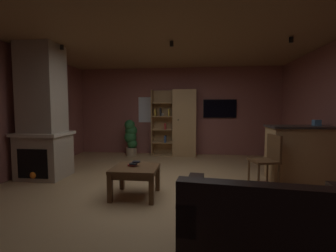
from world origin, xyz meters
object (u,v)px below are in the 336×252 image
table_book_1 (133,164)px  dining_chair (268,157)px  table_book_0 (132,165)px  potted_floor_plant (131,136)px  coffee_table (135,172)px  stone_fireplace (43,119)px  tissue_box (317,123)px  wall_mounted_tv (220,109)px  kitchen_bar_counter (306,154)px  leather_couch (269,235)px  table_book_2 (136,162)px  bookshelf_cabinet (181,123)px

table_book_1 → dining_chair: 2.34m
table_book_0 → potted_floor_plant: potted_floor_plant is taller
coffee_table → table_book_1: table_book_1 is taller
potted_floor_plant → stone_fireplace: bearing=-116.5°
tissue_box → wall_mounted_tv: (-1.53, 2.30, 0.28)m
kitchen_bar_counter → wall_mounted_tv: bearing=119.0°
tissue_box → table_book_0: bearing=-161.9°
stone_fireplace → table_book_1: bearing=-20.3°
leather_couch → table_book_1: 2.18m
tissue_box → coffee_table: (-3.21, -1.13, -0.73)m
table_book_0 → table_book_2: 0.09m
tissue_box → table_book_0: size_ratio=1.09×
stone_fireplace → tissue_box: size_ratio=21.86×
table_book_0 → table_book_1: table_book_1 is taller
tissue_box → dining_chair: size_ratio=0.13×
potted_floor_plant → coffee_table: bearing=-73.1°
bookshelf_cabinet → dining_chair: size_ratio=2.11×
kitchen_bar_counter → table_book_2: 3.17m
table_book_1 → table_book_2: table_book_2 is taller
stone_fireplace → potted_floor_plant: size_ratio=2.46×
wall_mounted_tv → coffee_table: bearing=-116.1°
bookshelf_cabinet → table_book_2: size_ratio=17.76×
wall_mounted_tv → table_book_2: bearing=-116.4°
kitchen_bar_counter → dining_chair: 0.88m
tissue_box → wall_mounted_tv: size_ratio=0.12×
table_book_2 → potted_floor_plant: potted_floor_plant is taller
leather_couch → coffee_table: size_ratio=2.22×
table_book_1 → table_book_2: size_ratio=0.93×
stone_fireplace → leather_couch: (3.58, -2.26, -0.87)m
coffee_table → wall_mounted_tv: wall_mounted_tv is taller
kitchen_bar_counter → leather_couch: (-1.49, -2.55, -0.22)m
potted_floor_plant → table_book_0: bearing=-73.9°
bookshelf_cabinet → coffee_table: 3.32m
stone_fireplace → leather_couch: bearing=-32.2°
kitchen_bar_counter → leather_couch: kitchen_bar_counter is taller
tissue_box → table_book_1: size_ratio=1.19×
dining_chair → potted_floor_plant: 3.92m
bookshelf_cabinet → leather_couch: bearing=-78.4°
leather_couch → wall_mounted_tv: wall_mounted_tv is taller
leather_couch → tissue_box: bearing=57.3°
kitchen_bar_counter → table_book_0: bearing=-162.1°
table_book_1 → wall_mounted_tv: (1.72, 3.42, 0.88)m
dining_chair → leather_couch: bearing=-107.5°
kitchen_bar_counter → coffee_table: 3.19m
bookshelf_cabinet → leather_couch: (0.97, -4.72, -0.65)m
bookshelf_cabinet → stone_fireplace: bearing=-136.8°
bookshelf_cabinet → dining_chair: bearing=-56.8°
potted_floor_plant → leather_couch: bearing=-61.7°
potted_floor_plant → table_book_2: bearing=-72.8°
leather_couch → wall_mounted_tv: (0.16, 4.93, 1.08)m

